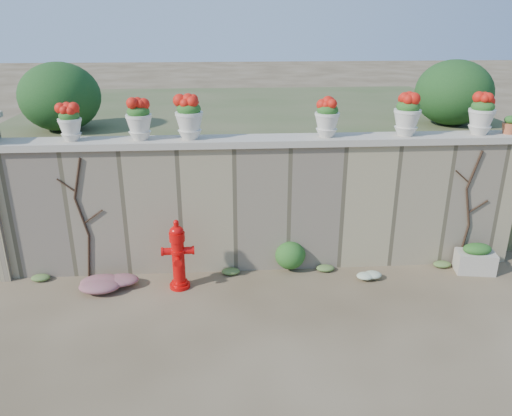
{
  "coord_description": "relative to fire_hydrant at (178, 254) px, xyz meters",
  "views": [
    {
      "loc": [
        -0.59,
        -5.42,
        3.79
      ],
      "look_at": [
        -0.11,
        1.4,
        1.14
      ],
      "focal_mm": 35.0,
      "sensor_mm": 36.0,
      "label": 1
    }
  ],
  "objects": [
    {
      "name": "ground",
      "position": [
        1.26,
        -1.16,
        -0.54
      ],
      "size": [
        80.0,
        80.0,
        0.0
      ],
      "primitive_type": "plane",
      "color": "#4B3B25",
      "rests_on": "ground"
    },
    {
      "name": "stone_wall",
      "position": [
        1.26,
        0.64,
        0.46
      ],
      "size": [
        8.0,
        0.4,
        2.0
      ],
      "primitive_type": "cube",
      "color": "#958763",
      "rests_on": "ground"
    },
    {
      "name": "wall_cap",
      "position": [
        1.26,
        0.64,
        1.51
      ],
      "size": [
        8.1,
        0.52,
        0.1
      ],
      "primitive_type": "cube",
      "color": "#B8AE9C",
      "rests_on": "stone_wall"
    },
    {
      "name": "raised_fill",
      "position": [
        1.26,
        3.84,
        0.46
      ],
      "size": [
        9.0,
        6.0,
        2.0
      ],
      "primitive_type": "cube",
      "color": "#384C23",
      "rests_on": "ground"
    },
    {
      "name": "back_shrub_left",
      "position": [
        -1.94,
        1.84,
        2.01
      ],
      "size": [
        1.3,
        1.3,
        1.1
      ],
      "primitive_type": "ellipsoid",
      "color": "#143814",
      "rests_on": "raised_fill"
    },
    {
      "name": "back_shrub_right",
      "position": [
        4.66,
        1.84,
        2.01
      ],
      "size": [
        1.3,
        1.3,
        1.1
      ],
      "primitive_type": "ellipsoid",
      "color": "#143814",
      "rests_on": "raised_fill"
    },
    {
      "name": "vine_left",
      "position": [
        -1.41,
        0.42,
        0.45
      ],
      "size": [
        0.6,
        0.04,
        1.91
      ],
      "color": "black",
      "rests_on": "ground"
    },
    {
      "name": "vine_right",
      "position": [
        4.49,
        0.42,
        0.45
      ],
      "size": [
        0.6,
        0.04,
        1.91
      ],
      "color": "black",
      "rests_on": "ground"
    },
    {
      "name": "fire_hydrant",
      "position": [
        0.0,
        0.0,
        0.0
      ],
      "size": [
        0.46,
        0.33,
        1.07
      ],
      "rotation": [
        0.0,
        0.0,
        0.05
      ],
      "color": "red",
      "rests_on": "ground"
    },
    {
      "name": "planter_box",
      "position": [
        4.6,
        0.16,
        -0.32
      ],
      "size": [
        0.63,
        0.43,
        0.48
      ],
      "rotation": [
        0.0,
        0.0,
        -0.17
      ],
      "color": "#B8AE9C",
      "rests_on": "ground"
    },
    {
      "name": "green_shrub",
      "position": [
        1.8,
        0.39,
        -0.24
      ],
      "size": [
        0.62,
        0.56,
        0.59
      ],
      "primitive_type": "ellipsoid",
      "color": "#1E5119",
      "rests_on": "ground"
    },
    {
      "name": "magenta_clump",
      "position": [
        -0.96,
        0.0,
        -0.42
      ],
      "size": [
        0.94,
        0.63,
        0.25
      ],
      "primitive_type": "ellipsoid",
      "color": "#B8246E",
      "rests_on": "ground"
    },
    {
      "name": "white_flowers",
      "position": [
        2.85,
        0.02,
        -0.46
      ],
      "size": [
        0.47,
        0.38,
        0.17
      ],
      "primitive_type": "ellipsoid",
      "color": "white",
      "rests_on": "ground"
    },
    {
      "name": "urn_pot_0",
      "position": [
        -1.48,
        0.64,
        1.82
      ],
      "size": [
        0.33,
        0.33,
        0.52
      ],
      "color": "beige",
      "rests_on": "wall_cap"
    },
    {
      "name": "urn_pot_1",
      "position": [
        -0.5,
        0.64,
        1.85
      ],
      "size": [
        0.37,
        0.37,
        0.59
      ],
      "color": "beige",
      "rests_on": "wall_cap"
    },
    {
      "name": "urn_pot_2",
      "position": [
        0.22,
        0.64,
        1.87
      ],
      "size": [
        0.4,
        0.4,
        0.63
      ],
      "color": "beige",
      "rests_on": "wall_cap"
    },
    {
      "name": "urn_pot_3",
      "position": [
        2.23,
        0.64,
        1.84
      ],
      "size": [
        0.37,
        0.37,
        0.57
      ],
      "color": "beige",
      "rests_on": "wall_cap"
    },
    {
      "name": "urn_pot_4",
      "position": [
        3.43,
        0.64,
        1.87
      ],
      "size": [
        0.4,
        0.4,
        0.63
      ],
      "color": "beige",
      "rests_on": "wall_cap"
    },
    {
      "name": "urn_pot_5",
      "position": [
        4.58,
        0.64,
        1.86
      ],
      "size": [
        0.39,
        0.39,
        0.61
      ],
      "color": "beige",
      "rests_on": "wall_cap"
    },
    {
      "name": "terracotta_pot",
      "position": [
        5.05,
        0.64,
        1.68
      ],
      "size": [
        0.22,
        0.22,
        0.27
      ],
      "color": "#BC5F39",
      "rests_on": "wall_cap"
    }
  ]
}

